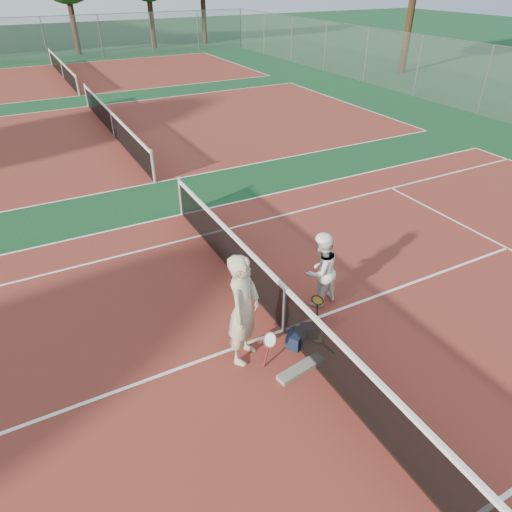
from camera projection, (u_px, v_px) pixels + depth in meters
The scene contains 17 objects.
ground at pixel (283, 330), 8.64m from camera, with size 130.00×130.00×0.00m, color #0F3A1D.
court_main at pixel (283, 330), 8.63m from camera, with size 23.77×10.97×0.01m, color maroon.
court_far_a at pixel (115, 136), 18.73m from camera, with size 23.77×10.97×0.01m, color maroon.
court_far_b at pixel (64, 78), 28.82m from camera, with size 23.77×10.97×0.01m, color maroon.
net_main at pixel (284, 309), 8.36m from camera, with size 0.10×10.98×1.02m, color black, non-canonical shape.
net_far_a at pixel (112, 124), 18.46m from camera, with size 0.10×10.98×1.02m, color black, non-canonical shape.
net_far_b at pixel (62, 70), 28.55m from camera, with size 0.10×10.98×1.02m, color black, non-canonical shape.
fence_back at pixel (45, 39), 33.26m from camera, with size 32.00×0.06×3.00m, color slate, non-canonical shape.
player_a at pixel (243, 310), 7.52m from camera, with size 0.76×0.50×2.08m, color beige.
player_b at pixel (321, 271), 8.97m from camera, with size 0.75×0.58×1.54m, color white.
racket_red at pixel (270, 346), 7.90m from camera, with size 0.35×0.27×0.52m, color maroon, non-canonical shape.
racket_black_held at pixel (317, 307), 8.76m from camera, with size 0.19×0.27×0.59m, color black, non-canonical shape.
racket_spare at pixel (317, 339), 8.41m from camera, with size 0.60×0.27×0.03m, color black, non-canonical shape.
sports_bag_navy at pixel (296, 339), 8.22m from camera, with size 0.36×0.25×0.29m, color black.
sports_bag_purple at pixel (309, 331), 8.42m from camera, with size 0.32×0.22×0.26m, color black.
net_cover_canvas at pixel (301, 369), 7.74m from camera, with size 0.92×0.21×0.10m, color slate.
water_bottle at pixel (322, 331), 8.40m from camera, with size 0.09×0.09×0.30m, color #A9C2D6.
Camera 1 is at (-3.54, -5.55, 5.79)m, focal length 32.00 mm.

